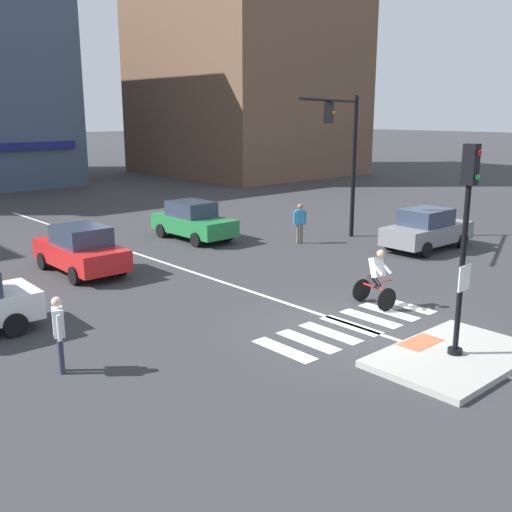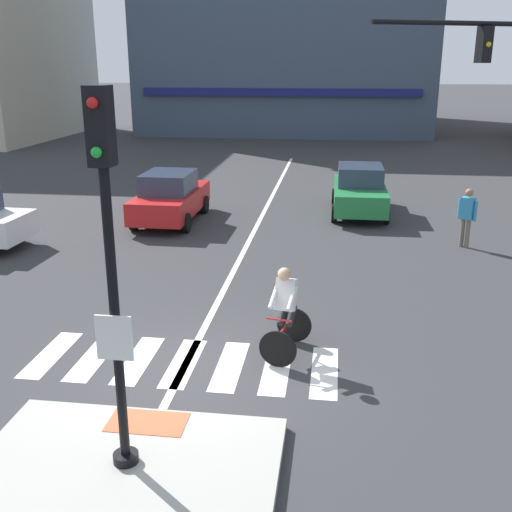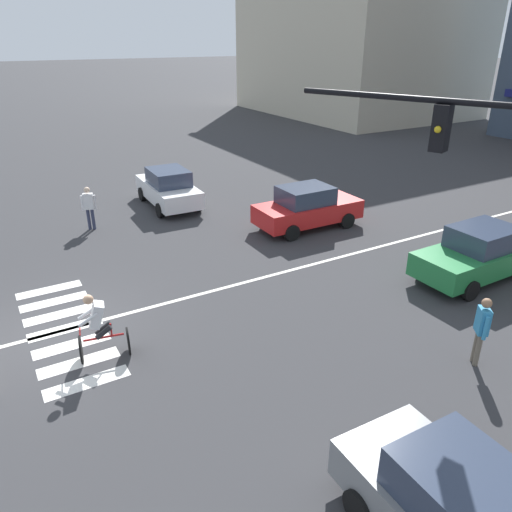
# 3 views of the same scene
# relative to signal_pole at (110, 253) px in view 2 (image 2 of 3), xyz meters

# --- Properties ---
(ground_plane) EXTENTS (300.00, 300.00, 0.00)m
(ground_plane) POSITION_rel_signal_pole_xyz_m (0.00, 2.64, -2.91)
(ground_plane) COLOR #333335
(traffic_island) EXTENTS (3.86, 2.46, 0.15)m
(traffic_island) POSITION_rel_signal_pole_xyz_m (0.00, 0.01, -2.84)
(traffic_island) COLOR #A3A099
(traffic_island) RESTS_ON ground
(tactile_pad_front) EXTENTS (1.10, 0.60, 0.01)m
(tactile_pad_front) POSITION_rel_signal_pole_xyz_m (0.00, 0.89, -2.76)
(tactile_pad_front) COLOR #DB5B38
(tactile_pad_front) RESTS_ON traffic_island
(signal_pole) EXTENTS (0.44, 0.38, 4.58)m
(signal_pole) POSITION_rel_signal_pole_xyz_m (0.00, 0.00, 0.00)
(signal_pole) COLOR black
(signal_pole) RESTS_ON traffic_island
(crosswalk_stripe_a) EXTENTS (0.44, 1.80, 0.01)m
(crosswalk_stripe_a) POSITION_rel_signal_pole_xyz_m (-2.43, 2.94, -2.91)
(crosswalk_stripe_a) COLOR silver
(crosswalk_stripe_a) RESTS_ON ground
(crosswalk_stripe_b) EXTENTS (0.44, 1.80, 0.01)m
(crosswalk_stripe_b) POSITION_rel_signal_pole_xyz_m (-1.62, 2.94, -2.91)
(crosswalk_stripe_b) COLOR silver
(crosswalk_stripe_b) RESTS_ON ground
(crosswalk_stripe_c) EXTENTS (0.44, 1.80, 0.01)m
(crosswalk_stripe_c) POSITION_rel_signal_pole_xyz_m (-0.81, 2.94, -2.91)
(crosswalk_stripe_c) COLOR silver
(crosswalk_stripe_c) RESTS_ON ground
(crosswalk_stripe_d) EXTENTS (0.44, 1.80, 0.01)m
(crosswalk_stripe_d) POSITION_rel_signal_pole_xyz_m (0.00, 2.94, -2.91)
(crosswalk_stripe_d) COLOR silver
(crosswalk_stripe_d) RESTS_ON ground
(crosswalk_stripe_e) EXTENTS (0.44, 1.80, 0.01)m
(crosswalk_stripe_e) POSITION_rel_signal_pole_xyz_m (0.81, 2.94, -2.91)
(crosswalk_stripe_e) COLOR silver
(crosswalk_stripe_e) RESTS_ON ground
(crosswalk_stripe_f) EXTENTS (0.44, 1.80, 0.01)m
(crosswalk_stripe_f) POSITION_rel_signal_pole_xyz_m (1.62, 2.94, -2.91)
(crosswalk_stripe_f) COLOR silver
(crosswalk_stripe_f) RESTS_ON ground
(crosswalk_stripe_g) EXTENTS (0.44, 1.80, 0.01)m
(crosswalk_stripe_g) POSITION_rel_signal_pole_xyz_m (2.43, 2.94, -2.91)
(crosswalk_stripe_g) COLOR silver
(crosswalk_stripe_g) RESTS_ON ground
(lane_centre_line) EXTENTS (0.14, 28.00, 0.01)m
(lane_centre_line) POSITION_rel_signal_pole_xyz_m (0.04, 12.64, -2.91)
(lane_centre_line) COLOR silver
(lane_centre_line) RESTS_ON ground
(building_corner_left) EXTENTS (21.24, 21.84, 16.23)m
(building_corner_left) POSITION_rel_signal_pole_xyz_m (-1.48, 45.82, 5.22)
(building_corner_left) COLOR #3D4C60
(building_corner_left) RESTS_ON ground
(car_green_eastbound_far) EXTENTS (1.88, 4.12, 1.64)m
(car_green_eastbound_far) POSITION_rel_signal_pole_xyz_m (3.30, 14.39, -2.10)
(car_green_eastbound_far) COLOR #237A3D
(car_green_eastbound_far) RESTS_ON ground
(car_red_westbound_far) EXTENTS (1.87, 4.11, 1.64)m
(car_red_westbound_far) POSITION_rel_signal_pole_xyz_m (-2.81, 12.44, -2.10)
(car_red_westbound_far) COLOR red
(car_red_westbound_far) RESTS_ON ground
(cyclist) EXTENTS (0.86, 1.20, 1.68)m
(cyclist) POSITION_rel_signal_pole_xyz_m (1.71, 3.48, -2.04)
(cyclist) COLOR black
(cyclist) RESTS_ON ground
(pedestrian_waiting_far_side) EXTENTS (0.46, 0.39, 1.67)m
(pedestrian_waiting_far_side) POSITION_rel_signal_pole_xyz_m (6.13, 10.73, -1.93)
(pedestrian_waiting_far_side) COLOR #6B6051
(pedestrian_waiting_far_side) RESTS_ON ground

